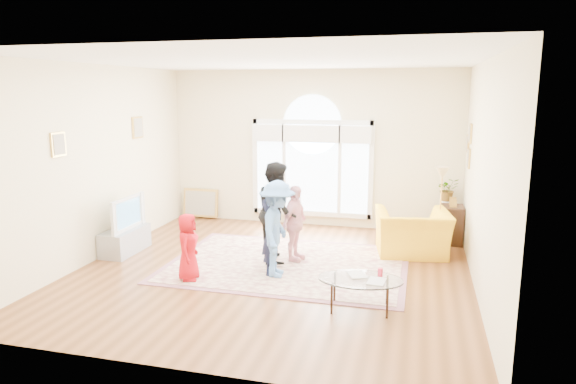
% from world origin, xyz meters
% --- Properties ---
extents(ground, '(6.00, 6.00, 0.00)m').
position_xyz_m(ground, '(0.00, 0.00, 0.00)').
color(ground, brown).
rests_on(ground, ground).
extents(room_shell, '(6.00, 6.00, 6.00)m').
position_xyz_m(room_shell, '(0.01, 2.83, 1.57)').
color(room_shell, beige).
rests_on(room_shell, ground).
extents(area_rug, '(3.60, 2.60, 0.02)m').
position_xyz_m(area_rug, '(0.16, 0.38, 0.01)').
color(area_rug, beige).
rests_on(area_rug, ground).
extents(rug_border, '(3.80, 2.80, 0.01)m').
position_xyz_m(rug_border, '(0.16, 0.38, 0.01)').
color(rug_border, '#925B68').
rests_on(rug_border, ground).
extents(tv_console, '(0.45, 1.00, 0.42)m').
position_xyz_m(tv_console, '(-2.75, 0.30, 0.21)').
color(tv_console, gray).
rests_on(tv_console, ground).
extents(television, '(0.17, 1.00, 0.57)m').
position_xyz_m(television, '(-2.74, 0.30, 0.71)').
color(television, black).
rests_on(television, tv_console).
extents(coffee_table, '(1.13, 0.77, 0.54)m').
position_xyz_m(coffee_table, '(1.50, -1.08, 0.40)').
color(coffee_table, silver).
rests_on(coffee_table, ground).
extents(armchair, '(1.36, 1.23, 0.78)m').
position_xyz_m(armchair, '(2.09, 1.40, 0.39)').
color(armchair, yellow).
rests_on(armchair, ground).
extents(side_cabinet, '(0.40, 0.50, 0.70)m').
position_xyz_m(side_cabinet, '(2.78, 2.31, 0.35)').
color(side_cabinet, black).
rests_on(side_cabinet, ground).
extents(floor_lamp, '(0.27, 0.27, 1.51)m').
position_xyz_m(floor_lamp, '(2.54, 1.65, 1.28)').
color(floor_lamp, black).
rests_on(floor_lamp, ground).
extents(plant_pedestal, '(0.20, 0.20, 0.70)m').
position_xyz_m(plant_pedestal, '(2.70, 2.78, 0.35)').
color(plant_pedestal, white).
rests_on(plant_pedestal, ground).
extents(potted_plant, '(0.47, 0.43, 0.45)m').
position_xyz_m(potted_plant, '(2.70, 2.78, 0.92)').
color(potted_plant, '#33722D').
rests_on(potted_plant, plant_pedestal).
extents(leaning_picture, '(0.80, 0.14, 0.62)m').
position_xyz_m(leaning_picture, '(-2.48, 2.90, 0.00)').
color(leaning_picture, tan).
rests_on(leaning_picture, ground).
extents(child_red, '(0.40, 0.54, 1.00)m').
position_xyz_m(child_red, '(-1.08, -0.67, 0.52)').
color(child_red, red).
rests_on(child_red, area_rug).
extents(child_navy, '(0.30, 0.44, 1.18)m').
position_xyz_m(child_navy, '(0.04, -0.12, 0.61)').
color(child_navy, '#181E3B').
rests_on(child_navy, area_rug).
extents(child_black, '(0.85, 0.96, 1.64)m').
position_xyz_m(child_black, '(-0.05, 0.52, 0.84)').
color(child_black, black).
rests_on(child_black, area_rug).
extents(child_pink, '(0.46, 0.78, 1.25)m').
position_xyz_m(child_pink, '(0.22, 0.58, 0.65)').
color(child_pink, '#F8AFB7').
rests_on(child_pink, area_rug).
extents(child_blue, '(0.65, 1.00, 1.46)m').
position_xyz_m(child_blue, '(0.15, -0.19, 0.75)').
color(child_blue, '#5789D3').
rests_on(child_blue, area_rug).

